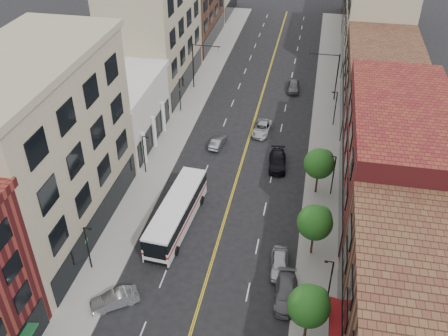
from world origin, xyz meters
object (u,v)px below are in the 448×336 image
Objects in this scene: city_bus at (177,212)px; car_lane_a at (277,161)px; car_parked_mid at (286,293)px; car_angle_b at (115,299)px; car_lane_b at (262,128)px; car_parked_far at (280,264)px; car_lane_behind at (218,142)px; car_lane_c at (293,86)px.

city_bus is 2.47× the size of car_lane_a.
car_parked_mid is 20.86m from car_lane_a.
car_lane_b is at bearing 130.39° from car_angle_b.
city_bus is 2.89× the size of car_parked_far.
car_lane_b is (-2.92, 7.64, -0.06)m from car_lane_a.
car_lane_behind is 0.88× the size of car_lane_c.
car_lane_c is (8.33, 18.40, 0.11)m from car_lane_behind.
car_parked_far is 0.85× the size of car_lane_a.
car_parked_far reaches higher than car_parked_mid.
city_bus is at bearing -108.31° from car_lane_c.
car_angle_b is at bearing -120.60° from car_lane_a.
car_lane_c is (0.21, 21.50, 0.01)m from car_lane_a.
car_parked_far is (13.68, 7.02, 0.05)m from car_angle_b.
car_lane_a is at bearing 120.02° from car_angle_b.
car_lane_a is (9.09, 13.01, -1.11)m from city_bus.
city_bus reaches higher than car_lane_a.
car_angle_b reaches higher than car_lane_behind.
car_lane_a is at bearing 94.89° from car_parked_mid.
car_lane_b is (-5.90, 28.29, -0.05)m from car_parked_mid.
car_lane_behind is (0.97, 16.10, -1.21)m from city_bus.
car_angle_b reaches higher than car_lane_b.
car_lane_b is 1.10× the size of car_lane_c.
car_angle_b is 27.52m from car_lane_behind.
car_lane_b is 14.20m from car_lane_c.
car_lane_c reaches higher than car_lane_behind.
car_parked_mid is 28.89m from car_lane_b.
car_parked_mid is (12.07, -7.63, -1.13)m from city_bus.
car_lane_behind is at bearing -117.58° from car_lane_c.
car_lane_a reaches higher than car_angle_b.
car_lane_b is at bearing 98.47° from car_parked_mid.
car_lane_b is at bearing -130.92° from car_lane_behind.
car_parked_far is at bearing -90.49° from car_lane_c.
car_lane_behind is at bearing 154.18° from car_lane_a.
car_lane_b reaches higher than car_lane_behind.
city_bus is 2.60× the size of car_lane_b.
car_angle_b is 1.08× the size of car_lane_behind.
car_lane_c is at bearing 84.49° from car_lane_a.
car_parked_far is (11.15, -4.18, -1.11)m from city_bus.
car_lane_a reaches higher than car_lane_behind.
car_angle_b is 47.21m from car_lane_c.
car_parked_mid is at bearing -86.74° from car_lane_a.
car_lane_a is at bearing -93.79° from car_lane_c.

